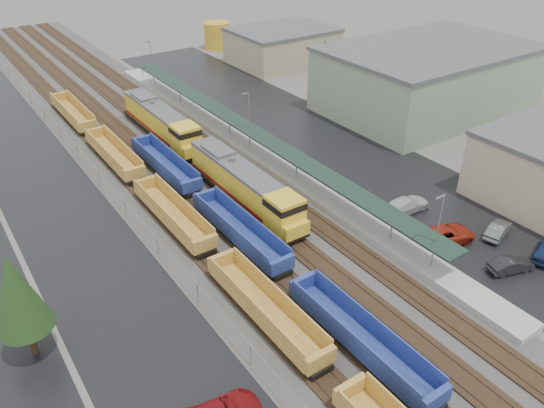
{
  "coord_description": "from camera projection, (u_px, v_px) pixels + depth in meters",
  "views": [
    {
      "loc": [
        -23.32,
        -2.81,
        29.76
      ],
      "look_at": [
        2.59,
        34.9,
        2.0
      ],
      "focal_mm": 35.0,
      "sensor_mm": 36.0,
      "label": 1
    }
  ],
  "objects": [
    {
      "name": "parked_car_east_a",
      "position": [
        511.0,
        265.0,
        47.09
      ],
      "size": [
        2.66,
        4.43,
        1.38
      ],
      "primitive_type": "imported",
      "rotation": [
        0.0,
        0.0,
        1.26
      ],
      "color": "black",
      "rests_on": "ground"
    },
    {
      "name": "tree_west_near",
      "position": [
        16.0,
        293.0,
        36.17
      ],
      "size": [
        3.96,
        3.96,
        9.0
      ],
      "color": "#332316",
      "rests_on": "ground"
    },
    {
      "name": "parked_car_east_c",
      "position": [
        406.0,
        205.0,
        55.64
      ],
      "size": [
        2.36,
        5.63,
        1.62
      ],
      "primitive_type": "imported",
      "rotation": [
        0.0,
        0.0,
        1.56
      ],
      "color": "silver",
      "rests_on": "ground"
    },
    {
      "name": "locomotive_lead",
      "position": [
        246.0,
        186.0,
        55.86
      ],
      "size": [
        3.02,
        19.9,
        4.5
      ],
      "color": "black",
      "rests_on": "ground"
    },
    {
      "name": "locomotive_trail",
      "position": [
        162.0,
        123.0,
        70.65
      ],
      "size": [
        3.02,
        19.9,
        4.5
      ],
      "color": "black",
      "rests_on": "ground"
    },
    {
      "name": "west_parking_lot",
      "position": [
        34.0,
        172.0,
        63.71
      ],
      "size": [
        10.0,
        160.0,
        0.02
      ],
      "primitive_type": "cube",
      "color": "black",
      "rests_on": "ground"
    },
    {
      "name": "well_string_yellow",
      "position": [
        213.0,
        255.0,
        47.53
      ],
      "size": [
        2.58,
        98.14,
        2.29
      ],
      "color": "#A1692C",
      "rests_on": "ground"
    },
    {
      "name": "east_commuter_lot",
      "position": [
        308.0,
        135.0,
        73.13
      ],
      "size": [
        16.0,
        100.0,
        0.02
      ],
      "primitive_type": "cube",
      "color": "black",
      "rests_on": "ground"
    },
    {
      "name": "well_string_blue",
      "position": [
        360.0,
        338.0,
        38.93
      ],
      "size": [
        2.56,
        82.69,
        2.27
      ],
      "color": "navy",
      "rests_on": "ground"
    },
    {
      "name": "parked_car_east_e",
      "position": [
        498.0,
        230.0,
        51.84
      ],
      "size": [
        2.61,
        4.49,
        1.4
      ],
      "primitive_type": "imported",
      "rotation": [
        0.0,
        0.0,
        1.86
      ],
      "color": "#535658",
      "rests_on": "ground"
    },
    {
      "name": "trackbed",
      "position": [
        150.0,
        141.0,
        70.9
      ],
      "size": [
        14.6,
        160.0,
        0.22
      ],
      "color": "black",
      "rests_on": "ground"
    },
    {
      "name": "parked_car_east_b",
      "position": [
        445.0,
        234.0,
        50.96
      ],
      "size": [
        4.37,
        6.47,
        1.65
      ],
      "primitive_type": "imported",
      "rotation": [
        0.0,
        0.0,
        1.27
      ],
      "color": "#9C2413",
      "rests_on": "ground"
    },
    {
      "name": "station_platform",
      "position": [
        250.0,
        147.0,
        68.16
      ],
      "size": [
        3.0,
        80.0,
        8.0
      ],
      "color": "#9E9B93",
      "rests_on": "ground"
    },
    {
      "name": "chainlink_fence",
      "position": [
        81.0,
        153.0,
        64.44
      ],
      "size": [
        0.08,
        160.04,
        2.02
      ],
      "color": "gray",
      "rests_on": "ground"
    },
    {
      "name": "ballast_strip",
      "position": [
        150.0,
        142.0,
        70.96
      ],
      "size": [
        20.0,
        160.0,
        0.08
      ],
      "primitive_type": "cube",
      "color": "#302D2B",
      "rests_on": "ground"
    },
    {
      "name": "storage_tank",
      "position": [
        217.0,
        35.0,
        110.05
      ],
      "size": [
        5.31,
        5.31,
        5.31
      ],
      "primitive_type": "cylinder",
      "color": "gold",
      "rests_on": "ground"
    },
    {
      "name": "industrial_buildings",
      "position": [
        428.0,
        88.0,
        77.09
      ],
      "size": [
        32.52,
        75.3,
        9.5
      ],
      "color": "tan",
      "rests_on": "ground"
    },
    {
      "name": "tree_east",
      "position": [
        324.0,
        64.0,
        79.77
      ],
      "size": [
        4.4,
        4.4,
        10.0
      ],
      "color": "#332316",
      "rests_on": "ground"
    }
  ]
}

